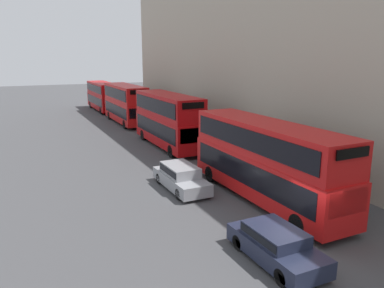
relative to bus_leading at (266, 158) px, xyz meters
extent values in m
plane|color=#424244|center=(-1.60, -4.83, -2.41)|extent=(200.00, 200.00, 0.00)
cube|color=red|center=(0.00, 0.01, -0.94)|extent=(2.55, 11.32, 2.23)
cube|color=red|center=(0.00, 0.01, 1.06)|extent=(2.50, 11.10, 1.78)
cube|color=black|center=(0.00, 0.01, -0.68)|extent=(2.59, 10.42, 1.25)
cube|color=black|center=(0.00, 0.01, 1.15)|extent=(2.59, 10.42, 1.07)
cube|color=black|center=(0.00, -5.62, -0.50)|extent=(2.17, 0.06, 1.12)
cube|color=black|center=(0.00, -5.62, 1.60)|extent=(1.78, 0.06, 0.43)
cylinder|color=black|center=(-1.12, -4.05, -1.91)|extent=(0.30, 1.00, 1.00)
cylinder|color=black|center=(1.13, -4.05, -1.91)|extent=(0.30, 1.00, 1.00)
cylinder|color=black|center=(-1.12, 4.07, -1.91)|extent=(0.30, 1.00, 1.00)
cylinder|color=black|center=(1.13, 4.07, -1.91)|extent=(0.30, 1.00, 1.00)
cube|color=#B20C0F|center=(0.00, 13.94, -0.91)|extent=(2.55, 10.08, 2.30)
cube|color=#B20C0F|center=(0.00, 13.94, 1.22)|extent=(2.50, 9.88, 1.96)
cube|color=black|center=(0.00, 13.94, -0.64)|extent=(2.59, 9.27, 1.29)
cube|color=black|center=(0.00, 13.94, 1.32)|extent=(2.59, 9.27, 1.18)
cube|color=black|center=(0.00, 8.93, -0.45)|extent=(2.17, 0.06, 1.15)
cube|color=black|center=(0.00, 8.93, 1.81)|extent=(1.78, 0.06, 0.47)
cylinder|color=black|center=(-1.12, 10.50, -1.91)|extent=(0.30, 1.00, 1.00)
cylinder|color=black|center=(1.13, 10.50, -1.91)|extent=(0.30, 1.00, 1.00)
cylinder|color=black|center=(-1.12, 17.38, -1.91)|extent=(0.30, 1.00, 1.00)
cylinder|color=black|center=(1.13, 17.38, -1.91)|extent=(0.30, 1.00, 1.00)
cube|color=red|center=(0.00, 27.11, -0.97)|extent=(2.55, 10.22, 2.18)
cube|color=red|center=(0.00, 27.11, 1.10)|extent=(2.50, 10.02, 1.97)
cube|color=black|center=(0.00, 27.11, -0.71)|extent=(2.59, 9.41, 1.22)
cube|color=black|center=(0.00, 27.11, 1.20)|extent=(2.59, 9.41, 1.18)
cube|color=black|center=(0.00, 22.03, -0.54)|extent=(2.17, 0.06, 1.09)
cube|color=black|center=(0.00, 22.03, 1.69)|extent=(1.78, 0.06, 0.47)
cylinder|color=black|center=(-1.12, 23.60, -1.91)|extent=(0.30, 1.00, 1.00)
cylinder|color=black|center=(1.13, 23.60, -1.91)|extent=(0.30, 1.00, 1.00)
cylinder|color=black|center=(-1.12, 30.63, -1.91)|extent=(0.30, 1.00, 1.00)
cylinder|color=black|center=(1.13, 30.63, -1.91)|extent=(0.30, 1.00, 1.00)
cube|color=#B20C0F|center=(0.00, 38.97, -1.06)|extent=(2.55, 10.48, 2.00)
cube|color=#B20C0F|center=(0.00, 38.97, 0.79)|extent=(2.50, 10.27, 1.70)
cube|color=black|center=(0.00, 38.97, -0.82)|extent=(2.59, 9.64, 1.12)
cube|color=black|center=(0.00, 38.97, 0.88)|extent=(2.59, 9.64, 1.02)
cube|color=black|center=(0.00, 33.76, -0.66)|extent=(2.17, 0.06, 1.00)
cube|color=black|center=(0.00, 33.76, 1.30)|extent=(1.78, 0.06, 0.41)
cylinder|color=black|center=(-1.12, 35.33, -1.91)|extent=(0.30, 1.00, 1.00)
cylinder|color=black|center=(1.13, 35.33, -1.91)|extent=(0.30, 1.00, 1.00)
cylinder|color=black|center=(-1.12, 42.61, -1.91)|extent=(0.30, 1.00, 1.00)
cylinder|color=black|center=(1.13, 42.61, -1.91)|extent=(0.30, 1.00, 1.00)
cube|color=#1E2338|center=(-3.40, -5.39, -1.89)|extent=(1.86, 4.31, 0.69)
cube|color=#1E2338|center=(-3.40, -5.28, -1.30)|extent=(1.64, 2.37, 0.47)
cube|color=black|center=(-3.40, -5.28, -1.28)|extent=(1.68, 2.25, 0.30)
cylinder|color=black|center=(-4.22, -6.76, -2.09)|extent=(0.22, 0.64, 0.64)
cylinder|color=black|center=(-2.58, -6.76, -2.09)|extent=(0.22, 0.64, 0.64)
cylinder|color=black|center=(-4.22, -4.01, -2.09)|extent=(0.22, 0.64, 0.64)
cylinder|color=black|center=(-2.58, -4.01, -2.09)|extent=(0.22, 0.64, 0.64)
cube|color=gray|center=(-3.40, 3.61, -1.88)|extent=(1.81, 4.76, 0.70)
cube|color=gray|center=(-3.40, 3.73, -1.24)|extent=(1.60, 2.62, 0.59)
cube|color=black|center=(-3.40, 3.73, -1.21)|extent=(1.63, 2.49, 0.38)
cylinder|color=black|center=(-4.20, 2.08, -2.09)|extent=(0.22, 0.64, 0.64)
cylinder|color=black|center=(-2.60, 2.08, -2.09)|extent=(0.22, 0.64, 0.64)
cylinder|color=black|center=(-4.20, 5.13, -2.09)|extent=(0.22, 0.64, 0.64)
cylinder|color=black|center=(-2.60, 5.13, -2.09)|extent=(0.22, 0.64, 0.64)
camera|label=1|loc=(-12.04, -15.79, 5.36)|focal=35.00mm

